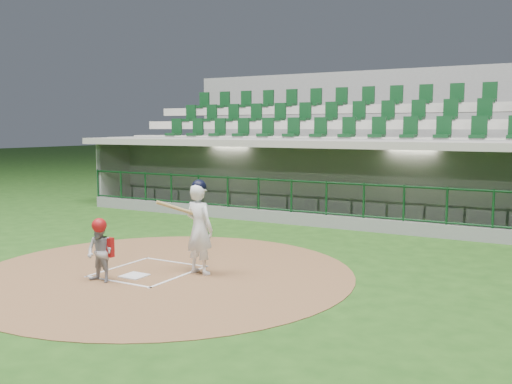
% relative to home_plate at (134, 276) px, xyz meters
% --- Properties ---
extents(ground, '(120.00, 120.00, 0.00)m').
position_rel_home_plate_xyz_m(ground, '(0.00, 0.70, -0.02)').
color(ground, '#1C4112').
rests_on(ground, ground).
extents(dirt_circle, '(7.20, 7.20, 0.01)m').
position_rel_home_plate_xyz_m(dirt_circle, '(0.30, 0.50, -0.02)').
color(dirt_circle, brown).
rests_on(dirt_circle, ground).
extents(home_plate, '(0.43, 0.43, 0.02)m').
position_rel_home_plate_xyz_m(home_plate, '(0.00, 0.00, 0.00)').
color(home_plate, silver).
rests_on(home_plate, dirt_circle).
extents(batter_box_chalk, '(1.55, 1.80, 0.01)m').
position_rel_home_plate_xyz_m(batter_box_chalk, '(0.00, 0.40, -0.00)').
color(batter_box_chalk, silver).
rests_on(batter_box_chalk, ground).
extents(dugout_structure, '(16.40, 3.70, 3.00)m').
position_rel_home_plate_xyz_m(dugout_structure, '(0.13, 8.52, 0.94)').
color(dugout_structure, slate).
rests_on(dugout_structure, ground).
extents(seating_deck, '(17.00, 6.72, 5.15)m').
position_rel_home_plate_xyz_m(seating_deck, '(0.00, 11.61, 1.40)').
color(seating_deck, slate).
rests_on(seating_deck, ground).
extents(batter, '(0.88, 0.90, 1.78)m').
position_rel_home_plate_xyz_m(batter, '(0.94, 0.76, 0.88)').
color(batter, white).
rests_on(batter, dirt_circle).
extents(catcher, '(0.52, 0.41, 1.15)m').
position_rel_home_plate_xyz_m(catcher, '(-0.27, -0.58, 0.56)').
color(catcher, '#9A999F').
rests_on(catcher, dirt_circle).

